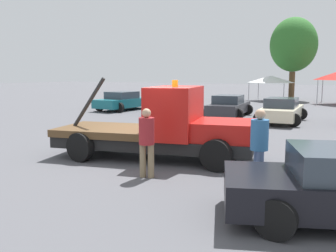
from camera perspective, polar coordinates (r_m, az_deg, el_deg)
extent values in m
plane|color=#545459|center=(11.77, -2.13, -4.90)|extent=(160.00, 160.00, 0.00)
cube|color=black|center=(11.66, -2.15, -2.38)|extent=(6.40, 3.31, 0.35)
cube|color=red|center=(11.10, 8.68, -0.64)|extent=(2.09, 2.22, 0.55)
cube|color=silver|center=(11.02, 13.35, -0.97)|extent=(0.56, 1.97, 0.50)
cube|color=red|center=(11.33, 1.06, 2.13)|extent=(1.81, 2.46, 1.53)
cube|color=brown|center=(12.18, -8.99, -0.67)|extent=(3.47, 2.84, 0.22)
cylinder|color=black|center=(12.38, -11.95, 3.54)|extent=(1.18, 0.38, 1.63)
cylinder|color=orange|center=(11.28, 1.07, 6.51)|extent=(0.18, 0.18, 0.20)
cylinder|color=black|center=(12.22, 8.89, -2.40)|extent=(0.88, 0.26, 0.88)
cylinder|color=black|center=(10.18, 7.35, -4.47)|extent=(0.88, 0.26, 0.88)
cylinder|color=black|center=(13.37, -8.82, -1.50)|extent=(0.88, 0.26, 0.88)
cylinder|color=black|center=(11.53, -13.24, -3.15)|extent=(0.88, 0.26, 0.88)
cylinder|color=black|center=(8.02, 14.29, -8.84)|extent=(0.68, 0.22, 0.68)
cylinder|color=black|center=(6.35, 16.12, -13.49)|extent=(0.68, 0.22, 0.68)
cylinder|color=#475B84|center=(9.04, 13.40, -6.20)|extent=(0.17, 0.17, 0.89)
cylinder|color=#475B84|center=(8.84, 13.81, -6.55)|extent=(0.17, 0.17, 0.89)
cylinder|color=teal|center=(8.78, 13.77, -1.33)|extent=(0.41, 0.41, 0.70)
sphere|color=tan|center=(8.72, 13.87, 1.74)|extent=(0.24, 0.24, 0.24)
cylinder|color=#847051|center=(9.52, -2.62, -5.37)|extent=(0.16, 0.16, 0.86)
cylinder|color=#847051|center=(9.58, -3.86, -5.29)|extent=(0.16, 0.16, 0.86)
cylinder|color=maroon|center=(9.40, -3.28, -0.78)|extent=(0.39, 0.39, 0.68)
sphere|color=tan|center=(9.34, -3.30, 1.98)|extent=(0.23, 0.23, 0.23)
cube|color=#196670|center=(27.17, -6.70, 3.57)|extent=(2.28, 4.77, 0.60)
cube|color=#333D47|center=(26.95, -7.04, 4.70)|extent=(1.84, 2.07, 0.50)
cylinder|color=black|center=(28.97, -6.05, 3.46)|extent=(0.68, 0.22, 0.68)
cylinder|color=black|center=(27.84, -3.15, 3.31)|extent=(0.68, 0.22, 0.68)
cylinder|color=black|center=(26.63, -10.39, 2.97)|extent=(0.68, 0.22, 0.68)
cylinder|color=black|center=(25.40, -7.42, 2.80)|extent=(0.68, 0.22, 0.68)
cube|color=#669ED1|center=(24.61, 0.22, 3.16)|extent=(2.55, 4.62, 0.60)
cube|color=#333D47|center=(24.36, 0.05, 4.41)|extent=(1.93, 2.08, 0.50)
cylinder|color=black|center=(26.32, -0.51, 3.05)|extent=(0.68, 0.22, 0.68)
cylinder|color=black|center=(25.75, 3.22, 2.92)|extent=(0.68, 0.22, 0.68)
cylinder|color=black|center=(23.58, -3.05, 2.45)|extent=(0.68, 0.22, 0.68)
cylinder|color=black|center=(22.94, 1.06, 2.30)|extent=(0.68, 0.22, 0.68)
cube|color=#2D2D33|center=(22.98, 9.26, 2.71)|extent=(2.27, 4.63, 0.60)
cube|color=#333D47|center=(22.72, 9.16, 4.04)|extent=(1.76, 2.04, 0.50)
cylinder|color=black|center=(24.67, 8.17, 2.63)|extent=(0.68, 0.22, 0.68)
cylinder|color=black|center=(24.30, 12.01, 2.45)|extent=(0.68, 0.22, 0.68)
cylinder|color=black|center=(21.76, 6.17, 1.95)|extent=(0.68, 0.22, 0.68)
cylinder|color=black|center=(21.35, 10.49, 1.74)|extent=(0.68, 0.22, 0.68)
cube|color=beige|center=(21.06, 16.95, 1.98)|extent=(2.05, 4.72, 0.60)
cube|color=#333D47|center=(20.78, 16.92, 3.43)|extent=(1.67, 2.03, 0.50)
cylinder|color=black|center=(22.75, 15.45, 1.97)|extent=(0.68, 0.22, 0.68)
cylinder|color=black|center=(22.52, 19.62, 1.73)|extent=(0.68, 0.22, 0.68)
cylinder|color=black|center=(19.69, 13.85, 1.12)|extent=(0.68, 0.22, 0.68)
cylinder|color=black|center=(19.43, 18.65, 0.84)|extent=(0.68, 0.22, 0.68)
cylinder|color=#9E9EA3|center=(36.23, 12.20, 5.08)|extent=(0.07, 0.07, 1.74)
cylinder|color=#9E9EA3|center=(35.42, 17.22, 4.83)|extent=(0.07, 0.07, 1.74)
cylinder|color=#9E9EA3|center=(39.33, 13.60, 5.25)|extent=(0.07, 0.07, 1.74)
cylinder|color=#9E9EA3|center=(38.58, 18.24, 5.02)|extent=(0.07, 0.07, 1.74)
pyramid|color=white|center=(37.32, 15.39, 6.91)|extent=(3.24, 3.24, 0.68)
cylinder|color=#9E9EA3|center=(33.76, 21.80, 4.76)|extent=(0.07, 0.07, 2.07)
cylinder|color=#9E9EA3|center=(36.89, 22.45, 4.95)|extent=(0.07, 0.07, 2.07)
cylinder|color=brown|center=(38.50, 18.32, 5.79)|extent=(0.55, 0.55, 2.77)
ellipsoid|color=#2D6B28|center=(38.58, 18.59, 11.68)|extent=(4.44, 4.44, 5.15)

